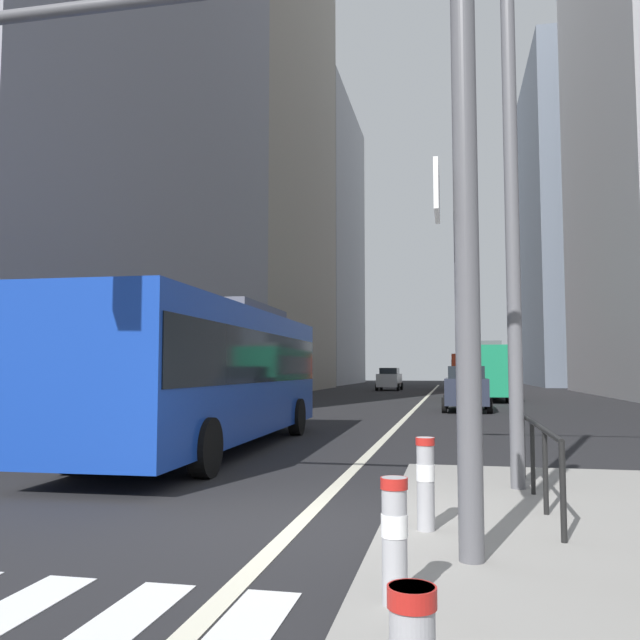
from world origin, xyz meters
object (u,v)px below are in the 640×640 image
at_px(bollard_left, 394,533).
at_px(car_receding_near, 466,388).
at_px(city_bus_red_distant, 467,369).
at_px(bollard_right, 426,479).
at_px(car_oncoming_mid, 389,379).
at_px(street_lamp_post, 510,128).
at_px(city_bus_blue_oncoming, 211,368).
at_px(city_bus_red_receding, 483,369).
at_px(traffic_signal_gantry, 270,131).

bearing_deg(bollard_left, car_receding_near, 87.81).
height_order(city_bus_red_distant, bollard_right, city_bus_red_distant).
bearing_deg(car_oncoming_mid, street_lamp_post, -82.34).
height_order(city_bus_blue_oncoming, car_oncoming_mid, city_bus_blue_oncoming).
xyz_separation_m(city_bus_red_receding, car_receding_near, (-1.19, -11.96, -0.85)).
xyz_separation_m(city_bus_blue_oncoming, city_bus_red_distant, (6.48, 46.21, -0.00)).
distance_m(city_bus_red_receding, car_receding_near, 12.05).
bearing_deg(city_bus_blue_oncoming, traffic_signal_gantry, -65.57).
bearing_deg(city_bus_red_distant, traffic_signal_gantry, -92.97).
distance_m(city_bus_red_receding, city_bus_red_distant, 19.04).
height_order(city_bus_red_receding, city_bus_red_distant, same).
bearing_deg(city_bus_red_receding, car_oncoming_mid, 114.49).
relative_size(traffic_signal_gantry, bollard_right, 6.36).
bearing_deg(car_receding_near, street_lamp_post, -89.00).
xyz_separation_m(city_bus_red_receding, car_oncoming_mid, (-7.23, 15.87, -0.85)).
height_order(car_oncoming_mid, traffic_signal_gantry, traffic_signal_gantry).
distance_m(city_bus_blue_oncoming, car_oncoming_mid, 43.06).
bearing_deg(city_bus_red_distant, bollard_left, -91.60).
bearing_deg(car_oncoming_mid, traffic_signal_gantry, -85.71).
bearing_deg(car_oncoming_mid, city_bus_red_distant, 25.35).
bearing_deg(city_bus_blue_oncoming, car_receding_near, 68.93).
xyz_separation_m(city_bus_blue_oncoming, city_bus_red_receding, (7.06, 27.18, 0.00)).
bearing_deg(bollard_left, city_bus_red_receding, 86.66).
bearing_deg(city_bus_red_distant, car_oncoming_mid, -154.65).
height_order(city_bus_blue_oncoming, bollard_right, city_bus_blue_oncoming).
xyz_separation_m(street_lamp_post, bollard_left, (-1.28, -4.83, -4.64)).
relative_size(city_bus_red_distant, bollard_right, 11.22).
relative_size(city_bus_red_receding, street_lamp_post, 1.48).
height_order(city_bus_blue_oncoming, bollard_left, city_bus_blue_oncoming).
xyz_separation_m(city_bus_red_receding, bollard_left, (-2.13, -36.41, -1.20)).
bearing_deg(car_oncoming_mid, city_bus_red_receding, -65.51).
bearing_deg(bollard_left, bollard_right, 86.74).
height_order(city_bus_blue_oncoming, city_bus_red_distant, same).
xyz_separation_m(city_bus_red_distant, bollard_left, (-1.55, -55.43, -1.20)).
relative_size(city_bus_blue_oncoming, street_lamp_post, 1.41).
bearing_deg(city_bus_red_receding, bollard_right, -93.35).
height_order(car_receding_near, traffic_signal_gantry, traffic_signal_gantry).
distance_m(city_bus_blue_oncoming, city_bus_red_receding, 28.08).
bearing_deg(street_lamp_post, bollard_right, -113.52).
relative_size(city_bus_red_receding, car_oncoming_mid, 2.82).
relative_size(city_bus_red_distant, bollard_left, 12.05).
height_order(city_bus_blue_oncoming, street_lamp_post, street_lamp_post).
distance_m(city_bus_red_receding, street_lamp_post, 31.77).
bearing_deg(city_bus_blue_oncoming, bollard_right, -54.30).
bearing_deg(city_bus_red_receding, car_receding_near, -95.70).
bearing_deg(car_oncoming_mid, car_receding_near, -77.76).
bearing_deg(car_receding_near, city_bus_red_receding, 84.30).
xyz_separation_m(city_bus_red_distant, car_receding_near, (-0.61, -30.98, -0.84)).
bearing_deg(city_bus_red_distant, street_lamp_post, -90.31).
relative_size(car_oncoming_mid, bollard_left, 4.76).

